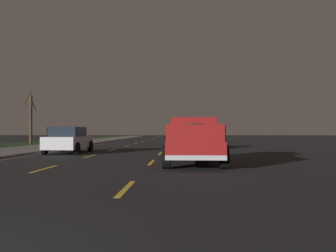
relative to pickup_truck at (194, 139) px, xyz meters
name	(u,v)px	position (x,y,z in m)	size (l,w,h in m)	color
ground	(145,147)	(15.01, 3.50, -0.98)	(144.00, 144.00, 0.00)	black
sidewalk_shoulder	(55,146)	(15.01, 10.95, -0.92)	(108.00, 4.00, 0.12)	slate
lane_markings	(115,145)	(18.61, 6.59, -0.98)	(108.22, 7.04, 0.01)	yellow
pickup_truck	(194,139)	(0.00, 0.00, 0.00)	(5.43, 2.30, 1.87)	maroon
sedan_red	(190,138)	(11.71, -0.04, -0.20)	(4.45, 2.10, 1.54)	maroon
sedan_blue	(185,136)	(23.56, 0.21, -0.20)	(4.42, 2.05, 1.54)	navy
sedan_white	(69,140)	(6.75, 7.18, -0.20)	(4.41, 2.04, 1.54)	silver
bare_tree_far	(31,118)	(21.00, 15.46, 1.59)	(2.06, 0.56, 5.42)	#423323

